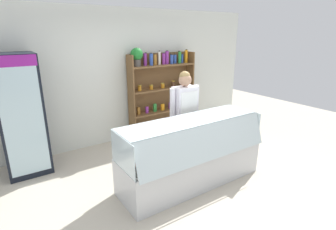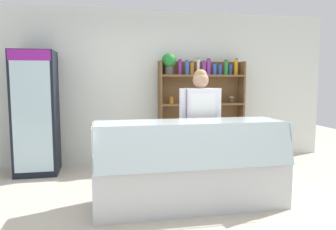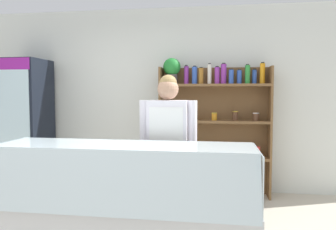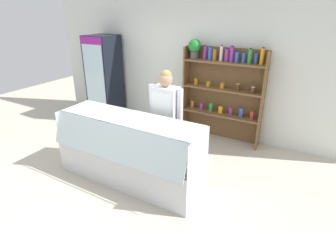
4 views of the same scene
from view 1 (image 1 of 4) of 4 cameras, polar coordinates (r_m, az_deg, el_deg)
The scene contains 6 objects.
ground_plane at distance 4.19m, azimuth 2.58°, elevation -14.53°, with size 12.00×12.00×0.00m, color beige.
back_wall at distance 5.52m, azimuth -10.88°, elevation 8.13°, with size 6.80×0.10×2.70m, color silver.
drinks_fridge at distance 4.74m, azimuth -29.33°, elevation -0.15°, with size 0.64×0.65×1.94m.
shelving_unit at distance 5.75m, azimuth -1.94°, elevation 6.26°, with size 1.54×0.29×1.94m.
deli_display_case at distance 4.08m, azimuth 5.01°, elevation -10.51°, with size 2.24×0.78×1.01m.
shop_clerk at distance 4.42m, azimuth 3.64°, elevation 0.89°, with size 0.58×0.25×1.63m.
Camera 1 is at (-2.13, -2.84, 2.22)m, focal length 28.00 mm.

